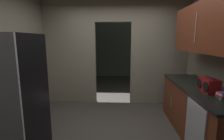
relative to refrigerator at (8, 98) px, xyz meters
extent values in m
plane|color=#47423D|center=(1.42, 0.58, -0.87)|extent=(20.00, 20.00, 0.00)
cube|color=gray|center=(0.24, 2.24, 0.49)|extent=(1.34, 0.12, 2.73)
cube|color=gray|center=(2.55, 2.24, 0.49)|extent=(1.44, 0.12, 2.73)
cube|color=gray|center=(1.37, 2.24, 1.55)|extent=(0.92, 0.12, 0.62)
cube|color=slate|center=(1.42, 5.62, 0.49)|extent=(3.70, 0.10, 2.73)
cube|color=slate|center=(-0.38, 3.93, 0.49)|extent=(0.10, 3.38, 2.73)
cube|color=slate|center=(3.22, 3.93, 0.49)|extent=(0.10, 3.38, 2.73)
cube|color=black|center=(0.00, 0.02, 0.00)|extent=(0.83, 0.74, 1.75)
cube|color=maroon|center=(2.92, 0.64, -0.45)|extent=(0.65, 2.16, 0.85)
cube|color=black|center=(2.92, 0.64, -0.01)|extent=(0.69, 2.16, 0.04)
cylinder|color=#B7BABC|center=(2.58, 0.17, -0.41)|extent=(0.01, 0.01, 0.22)
cylinder|color=#B7BABC|center=(2.58, 1.12, -0.41)|extent=(0.01, 0.01, 0.22)
cube|color=#B7BABC|center=(2.58, 0.04, -0.46)|extent=(0.02, 0.56, 0.83)
cube|color=maroon|center=(2.92, 0.64, 0.99)|extent=(0.34, 1.94, 0.80)
cylinder|color=#B7BABC|center=(2.74, 0.64, 0.99)|extent=(0.01, 0.01, 0.48)
cube|color=maroon|center=(2.89, 0.38, 0.12)|extent=(0.18, 0.35, 0.21)
cylinder|color=#262626|center=(2.89, 0.38, 0.24)|extent=(0.02, 0.24, 0.02)
cylinder|color=black|center=(2.79, 0.27, 0.12)|extent=(0.01, 0.15, 0.15)
cylinder|color=black|center=(2.79, 0.48, 0.12)|extent=(0.01, 0.15, 0.15)
cube|color=#388C47|center=(2.91, 0.05, 0.02)|extent=(0.11, 0.15, 0.02)
cube|color=#2D609E|center=(2.92, 0.06, 0.04)|extent=(0.13, 0.15, 0.01)
cube|color=red|center=(2.91, 0.05, 0.06)|extent=(0.14, 0.14, 0.03)
cube|color=beige|center=(2.91, 0.06, 0.08)|extent=(0.13, 0.13, 0.03)
cube|color=#8C3893|center=(2.92, 0.05, 0.10)|extent=(0.13, 0.13, 0.01)
camera|label=1|loc=(1.54, -2.16, 0.79)|focal=27.11mm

